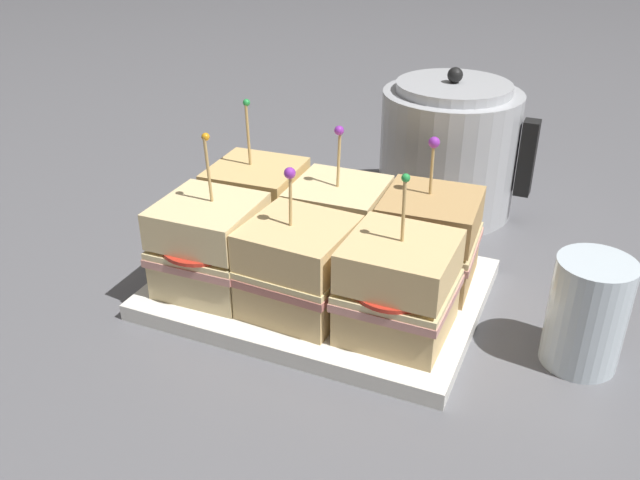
% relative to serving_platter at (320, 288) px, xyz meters
% --- Properties ---
extents(ground_plane, '(6.00, 6.00, 0.00)m').
position_rel_serving_platter_xyz_m(ground_plane, '(0.00, 0.00, -0.01)').
color(ground_plane, slate).
extents(serving_platter, '(0.35, 0.26, 0.02)m').
position_rel_serving_platter_xyz_m(serving_platter, '(0.00, 0.00, 0.00)').
color(serving_platter, white).
rests_on(serving_platter, ground_plane).
extents(sandwich_front_left, '(0.11, 0.11, 0.17)m').
position_rel_serving_platter_xyz_m(sandwich_front_left, '(-0.10, -0.05, 0.06)').
color(sandwich_front_left, beige).
rests_on(sandwich_front_left, serving_platter).
extents(sandwich_front_center, '(0.11, 0.11, 0.16)m').
position_rel_serving_platter_xyz_m(sandwich_front_center, '(0.00, -0.05, 0.06)').
color(sandwich_front_center, '#DBB77A').
rests_on(sandwich_front_center, serving_platter).
extents(sandwich_front_right, '(0.10, 0.11, 0.17)m').
position_rel_serving_platter_xyz_m(sandwich_front_right, '(0.11, -0.05, 0.06)').
color(sandwich_front_right, '#DBB77A').
rests_on(sandwich_front_right, serving_platter).
extents(sandwich_back_left, '(0.11, 0.11, 0.18)m').
position_rel_serving_platter_xyz_m(sandwich_back_left, '(-0.11, 0.05, 0.06)').
color(sandwich_back_left, tan).
rests_on(sandwich_back_left, serving_platter).
extents(sandwich_back_center, '(0.11, 0.11, 0.16)m').
position_rel_serving_platter_xyz_m(sandwich_back_center, '(-0.00, 0.05, 0.06)').
color(sandwich_back_center, beige).
rests_on(sandwich_back_center, serving_platter).
extents(sandwich_back_right, '(0.11, 0.11, 0.16)m').
position_rel_serving_platter_xyz_m(sandwich_back_right, '(0.10, 0.05, 0.06)').
color(sandwich_back_right, tan).
rests_on(sandwich_back_right, serving_platter).
extents(kettle_steel, '(0.21, 0.18, 0.20)m').
position_rel_serving_platter_xyz_m(kettle_steel, '(0.07, 0.28, 0.08)').
color(kettle_steel, '#B7BABF').
rests_on(kettle_steel, ground_plane).
extents(drinking_glass, '(0.07, 0.07, 0.11)m').
position_rel_serving_platter_xyz_m(drinking_glass, '(0.27, -0.01, 0.05)').
color(drinking_glass, silver).
rests_on(drinking_glass, ground_plane).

